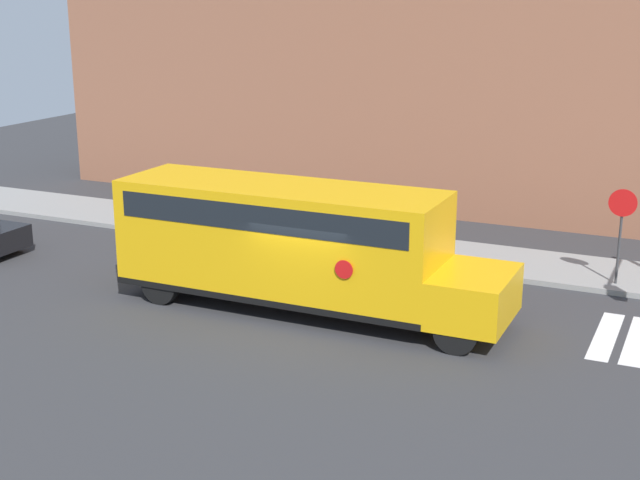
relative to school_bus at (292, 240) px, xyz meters
name	(u,v)px	position (x,y,z in m)	size (l,w,h in m)	color
ground_plane	(310,320)	(0.76, -0.61, -1.81)	(60.00, 60.00, 0.00)	#333335
sidewalk_strip	(400,249)	(0.76, 5.89, -1.73)	(44.00, 3.00, 0.15)	gray
building_backdrop	(467,39)	(0.76, 12.39, 4.29)	(32.00, 4.00, 12.19)	#935B42
school_bus	(292,240)	(0.00, 0.00, 0.00)	(9.96, 2.57, 3.16)	#EAA80F
stop_sign	(621,223)	(7.24, 5.01, 0.04)	(0.74, 0.10, 2.76)	#38383A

